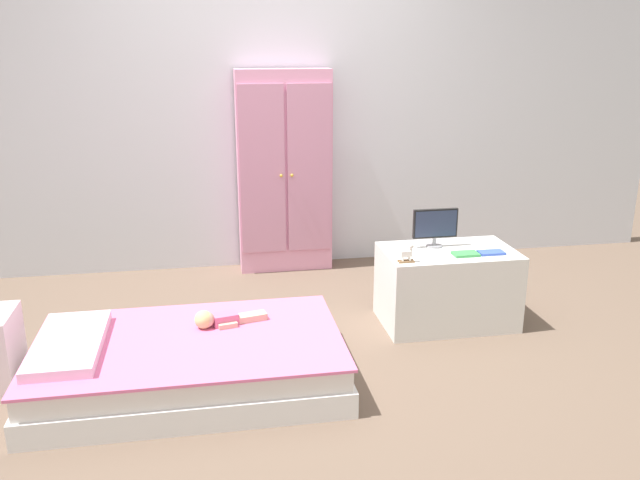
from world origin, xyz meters
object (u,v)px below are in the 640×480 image
at_px(bed, 190,362).
at_px(book_green, 466,254).
at_px(tv_monitor, 435,225).
at_px(book_blue, 491,253).
at_px(rocking_horse_toy, 408,254).
at_px(doll, 217,319).
at_px(wardrobe, 285,172).
at_px(tv_stand, 447,287).

xyz_separation_m(bed, book_green, (1.64, 0.41, 0.36)).
distance_m(tv_monitor, book_blue, 0.38).
bearing_deg(book_green, rocking_horse_toy, -170.99).
bearing_deg(doll, book_blue, 9.10).
bearing_deg(book_green, wardrobe, 124.98).
distance_m(wardrobe, rocking_horse_toy, 1.50).
relative_size(doll, book_green, 2.57).
bearing_deg(tv_monitor, book_blue, -34.08).
xyz_separation_m(doll, book_blue, (1.65, 0.26, 0.19)).
bearing_deg(book_green, bed, -166.02).
bearing_deg(doll, book_green, 10.09).
relative_size(tv_stand, book_blue, 5.23).
height_order(wardrobe, book_blue, wardrobe).
relative_size(doll, tv_stand, 0.48).
relative_size(wardrobe, rocking_horse_toy, 13.37).
relative_size(wardrobe, tv_stand, 1.87).
distance_m(rocking_horse_toy, book_green, 0.39).
distance_m(wardrobe, tv_monitor, 1.39).
height_order(bed, tv_stand, tv_stand).
xyz_separation_m(wardrobe, tv_monitor, (0.80, -1.12, -0.14)).
distance_m(rocking_horse_toy, book_blue, 0.55).
height_order(tv_stand, tv_monitor, tv_monitor).
relative_size(tv_stand, rocking_horse_toy, 7.14).
xyz_separation_m(bed, tv_stand, (1.58, 0.52, 0.11)).
xyz_separation_m(tv_stand, rocking_horse_toy, (-0.32, -0.17, 0.29)).
bearing_deg(tv_stand, book_blue, -26.49).
bearing_deg(tv_monitor, rocking_horse_toy, -134.75).
distance_m(doll, tv_stand, 1.48).
xyz_separation_m(tv_stand, book_green, (0.06, -0.11, 0.25)).
bearing_deg(rocking_horse_toy, book_green, 9.01).
distance_m(wardrobe, book_green, 1.63).
bearing_deg(book_green, doll, -169.91).
relative_size(bed, doll, 4.00).
bearing_deg(book_blue, doll, -170.90).
height_order(wardrobe, book_green, wardrobe).
relative_size(doll, book_blue, 2.52).
height_order(bed, tv_monitor, tv_monitor).
distance_m(bed, rocking_horse_toy, 1.36).
bearing_deg(tv_stand, tv_monitor, 127.97).
bearing_deg(tv_stand, wardrobe, 125.53).
height_order(doll, tv_stand, tv_stand).
bearing_deg(bed, rocking_horse_toy, 15.45).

